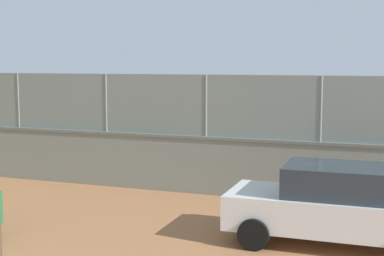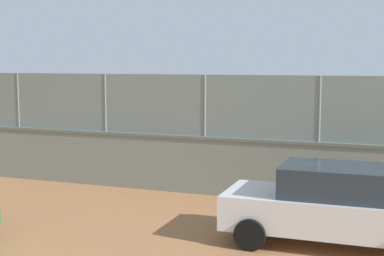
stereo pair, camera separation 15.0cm
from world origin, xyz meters
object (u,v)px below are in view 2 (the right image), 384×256
(player_at_service_line, at_px, (114,141))
(parked_car_white, at_px, (334,204))
(player_baseline_waiting, at_px, (219,128))
(spare_ball_by_wall, at_px, (193,180))
(sports_ball, at_px, (126,173))

(player_at_service_line, bearing_deg, parked_car_white, 142.25)
(player_baseline_waiting, bearing_deg, spare_ball_by_wall, 99.07)
(player_baseline_waiting, xyz_separation_m, spare_ball_by_wall, (-1.00, 6.29, -0.86))
(spare_ball_by_wall, bearing_deg, sports_ball, -6.64)
(player_at_service_line, bearing_deg, spare_ball_by_wall, 157.42)
(player_at_service_line, xyz_separation_m, sports_ball, (-0.99, 1.12, -0.83))
(sports_ball, bearing_deg, player_baseline_waiting, -102.93)
(player_baseline_waiting, xyz_separation_m, sports_ball, (1.38, 6.01, -0.85))
(player_baseline_waiting, bearing_deg, parked_car_white, 116.74)
(sports_ball, relative_size, spare_ball_by_wall, 1.32)
(player_baseline_waiting, bearing_deg, sports_ball, 77.07)
(player_baseline_waiting, bearing_deg, player_at_service_line, 64.17)
(player_at_service_line, bearing_deg, sports_ball, 131.28)
(player_baseline_waiting, height_order, sports_ball, player_baseline_waiting)
(player_at_service_line, distance_m, player_baseline_waiting, 5.43)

